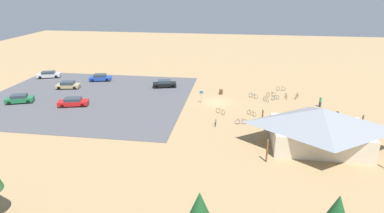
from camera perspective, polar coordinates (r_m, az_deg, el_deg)
ground at (r=54.27m, az=4.45°, el=0.72°), size 160.00×160.00×0.00m
parking_lot_asphalt at (r=59.35m, az=-18.03°, el=1.54°), size 34.96×29.95×0.05m
bike_pavilion at (r=41.41m, az=21.80°, el=-3.19°), size 13.20×9.42×5.04m
trash_bin at (r=58.26m, az=5.17°, el=2.59°), size 0.60×0.60×0.90m
lot_sign at (r=53.42m, az=1.66°, el=2.05°), size 0.56×0.08×2.20m
bicycle_yellow_near_porch at (r=58.45m, az=16.37°, el=1.78°), size 0.48×1.75×0.85m
bicycle_green_back_row at (r=45.44m, az=4.22°, el=-2.88°), size 0.48×1.72×0.80m
bicycle_silver_front_row at (r=62.35m, az=15.47°, el=3.07°), size 1.75×0.48×0.84m
bicycle_black_yard_center at (r=58.91m, az=18.10°, el=1.75°), size 0.83×1.60×0.87m
bicycle_purple_yard_front at (r=46.14m, az=8.68°, el=-2.68°), size 1.72×0.52×0.84m
bicycle_orange_yard_right at (r=49.51m, az=10.55°, el=-1.17°), size 1.30×1.12×0.77m
bicycle_blue_by_bin at (r=57.15m, az=10.84°, el=1.88°), size 1.52×1.00×0.89m
bicycle_teal_lone_west at (r=57.12m, az=14.59°, el=1.52°), size 1.41×0.97×0.84m
bicycle_red_edge_south at (r=58.67m, az=13.81°, el=2.10°), size 1.69×0.55×0.78m
bicycle_white_trailside at (r=55.94m, az=12.99°, el=1.24°), size 0.82×1.44×0.82m
bicycle_yellow_edge_north at (r=49.40m, az=5.06°, el=-0.89°), size 1.47×1.06×0.82m
car_green_near_entry at (r=60.85m, az=-28.30°, el=1.22°), size 4.63×3.17×1.44m
car_tan_far_end at (r=65.59m, az=-21.17°, el=3.58°), size 4.53×2.66×1.35m
car_blue_inner_stall at (r=68.75m, az=-15.97°, el=4.97°), size 4.57×2.67×1.41m
car_black_by_curb at (r=62.11m, az=-4.90°, el=4.06°), size 4.73×2.79×1.43m
car_red_second_row at (r=55.67m, az=-20.35°, el=0.77°), size 5.00×2.95×1.38m
car_silver_aisle_side at (r=74.86m, az=-24.10°, el=5.20°), size 4.98×3.21×1.37m
visitor_crossing_yard at (r=55.85m, az=21.83°, el=0.84°), size 0.36×0.37×1.78m
visitor_at_bikes at (r=50.72m, az=24.34°, el=-1.51°), size 0.36×0.37×1.76m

